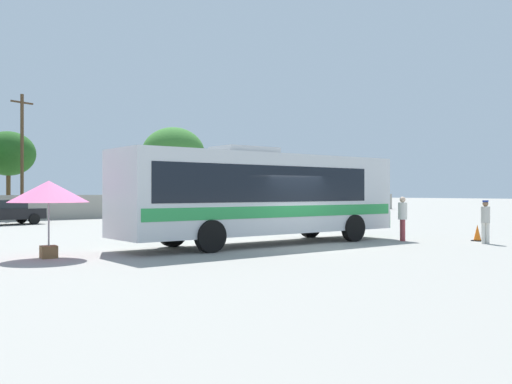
{
  "coord_description": "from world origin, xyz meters",
  "views": [
    {
      "loc": [
        -14.08,
        -13.97,
        1.91
      ],
      "look_at": [
        1.01,
        3.38,
        1.92
      ],
      "focal_mm": 39.35,
      "sensor_mm": 36.0,
      "label": 1
    }
  ],
  "objects": [
    {
      "name": "passenger_waiting_on_apron",
      "position": [
        5.97,
        -3.89,
        0.92
      ],
      "size": [
        0.45,
        0.45,
        1.61
      ],
      "color": "silver",
      "rests_on": "ground_plane"
    },
    {
      "name": "perimeter_wall",
      "position": [
        0.0,
        24.52,
        0.86
      ],
      "size": [
        80.0,
        0.3,
        1.72
      ],
      "primitive_type": "cube",
      "color": "#9E998C",
      "rests_on": "ground_plane"
    },
    {
      "name": "ground_plane",
      "position": [
        0.0,
        10.0,
        0.0
      ],
      "size": [
        300.0,
        300.0,
        0.0
      ],
      "primitive_type": "plane",
      "color": "gray"
    },
    {
      "name": "attendant_by_bus_door",
      "position": [
        4.68,
        -1.16,
        0.98
      ],
      "size": [
        0.49,
        0.49,
        1.74
      ],
      "color": "#99383D",
      "rests_on": "ground_plane"
    },
    {
      "name": "vendor_umbrella_near_gate_pink",
      "position": [
        -7.97,
        2.23,
        1.89
      ],
      "size": [
        2.28,
        2.28,
        2.25
      ],
      "color": "gray",
      "rests_on": "ground_plane"
    },
    {
      "name": "roadside_tree_midright",
      "position": [
        -0.4,
        30.38,
        4.83
      ],
      "size": [
        3.96,
        3.96,
        6.53
      ],
      "color": "brown",
      "rests_on": "ground_plane"
    },
    {
      "name": "roadside_tree_right",
      "position": [
        14.29,
        30.37,
        5.44
      ],
      "size": [
        5.86,
        5.86,
        7.94
      ],
      "color": "brown",
      "rests_on": "ground_plane"
    },
    {
      "name": "traffic_cone_on_apron",
      "position": [
        6.8,
        -3.14,
        0.31
      ],
      "size": [
        0.36,
        0.36,
        0.64
      ],
      "color": "black",
      "rests_on": "ground_plane"
    },
    {
      "name": "coach_bus_silver_green",
      "position": [
        -0.53,
        1.36,
        1.88
      ],
      "size": [
        11.44,
        3.21,
        3.52
      ],
      "color": "silver",
      "rests_on": "ground_plane"
    },
    {
      "name": "parked_car_second_black",
      "position": [
        -3.6,
        20.47,
        0.78
      ],
      "size": [
        4.16,
        2.26,
        1.46
      ],
      "color": "black",
      "rests_on": "ground_plane"
    },
    {
      "name": "utility_pole_far",
      "position": [
        -0.28,
        27.71,
        4.69
      ],
      "size": [
        1.76,
        0.64,
        9.01
      ],
      "color": "#4C3823",
      "rests_on": "ground_plane"
    }
  ]
}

